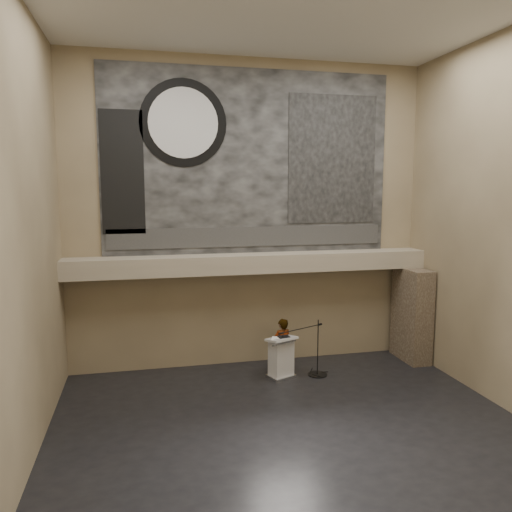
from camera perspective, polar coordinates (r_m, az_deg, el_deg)
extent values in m
plane|color=black|center=(11.25, 3.85, -18.61)|extent=(10.00, 10.00, 0.00)
plane|color=silver|center=(10.67, 4.31, 26.91)|extent=(10.00, 10.00, 0.00)
cube|color=#79684D|center=(13.98, -0.74, 4.70)|extent=(10.00, 0.02, 8.50)
cube|color=#79684D|center=(6.41, 14.55, 0.83)|extent=(10.00, 0.02, 8.50)
cube|color=#79684D|center=(9.89, -24.90, 2.71)|extent=(0.02, 8.00, 8.50)
cube|color=#79684D|center=(12.52, 26.57, 3.53)|extent=(0.02, 8.00, 8.50)
cube|color=gray|center=(13.72, -0.37, -0.81)|extent=(10.00, 0.80, 0.50)
cylinder|color=#B2893D|center=(13.46, -6.99, -2.25)|extent=(0.04, 0.04, 0.06)
cylinder|color=#B2893D|center=(14.25, 7.15, -1.70)|extent=(0.04, 0.04, 0.06)
cube|color=black|center=(13.95, -0.72, 10.65)|extent=(8.00, 0.05, 5.00)
cube|color=#2C2C2C|center=(13.95, -0.67, 2.23)|extent=(7.76, 0.02, 0.55)
cylinder|color=black|center=(13.73, -8.31, 14.81)|extent=(2.30, 0.02, 2.30)
cylinder|color=silver|center=(13.71, -8.30, 14.82)|extent=(1.84, 0.02, 1.84)
cube|color=black|center=(14.61, 8.72, 10.83)|extent=(2.60, 0.02, 3.60)
cube|color=black|center=(13.59, -15.03, 9.20)|extent=(1.10, 0.02, 3.20)
cube|color=#46382B|center=(15.32, 17.36, -6.37)|extent=(0.60, 1.40, 2.70)
cube|color=silver|center=(13.64, 2.87, -13.55)|extent=(0.80, 0.71, 0.08)
cube|color=silver|center=(13.46, 2.89, -11.48)|extent=(0.69, 0.59, 0.96)
cube|color=silver|center=(13.29, 2.92, -9.43)|extent=(0.89, 0.77, 0.13)
cube|color=black|center=(13.28, 3.21, -9.23)|extent=(0.31, 0.26, 0.04)
cube|color=white|center=(13.22, 2.30, -9.38)|extent=(0.33, 0.37, 0.00)
imported|color=white|center=(13.72, 2.99, -10.24)|extent=(0.63, 0.49, 1.52)
cylinder|color=black|center=(13.92, 7.03, -13.29)|extent=(0.52, 0.52, 0.02)
cylinder|color=black|center=(13.66, 7.08, -10.34)|extent=(0.03, 0.03, 1.53)
cylinder|color=black|center=(13.06, 5.08, -8.30)|extent=(1.31, 0.61, 0.02)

